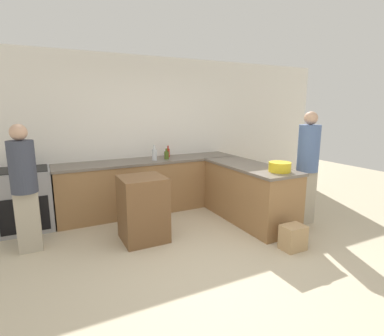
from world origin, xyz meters
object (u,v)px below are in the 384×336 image
(range_oven, at_px, (25,200))
(vinegar_bottle_clear, at_px, (155,154))
(paper_bag, at_px, (293,237))
(hot_sauce_bottle, at_px, (168,152))
(olive_oil_bottle, at_px, (167,155))
(person_at_peninsula, at_px, (307,164))
(mixing_bowl, at_px, (280,167))
(person_by_range, at_px, (24,184))
(island_table, at_px, (143,209))

(range_oven, distance_m, vinegar_bottle_clear, 2.10)
(paper_bag, bearing_deg, hot_sauce_bottle, 106.84)
(olive_oil_bottle, relative_size, person_at_peninsula, 0.11)
(hot_sauce_bottle, height_order, person_at_peninsula, person_at_peninsula)
(person_at_peninsula, bearing_deg, hot_sauce_bottle, 130.96)
(range_oven, bearing_deg, paper_bag, -36.57)
(range_oven, bearing_deg, person_at_peninsula, -23.19)
(mixing_bowl, xyz_separation_m, hot_sauce_bottle, (-0.92, 1.91, 0.01))
(mixing_bowl, relative_size, hot_sauce_bottle, 1.50)
(hot_sauce_bottle, bearing_deg, mixing_bowl, -64.17)
(person_by_range, relative_size, paper_bag, 4.99)
(hot_sauce_bottle, bearing_deg, person_by_range, -157.82)
(hot_sauce_bottle, height_order, vinegar_bottle_clear, vinegar_bottle_clear)
(olive_oil_bottle, height_order, paper_bag, olive_oil_bottle)
(range_oven, xyz_separation_m, hot_sauce_bottle, (2.37, 0.13, 0.54))
(range_oven, height_order, vinegar_bottle_clear, vinegar_bottle_clear)
(range_oven, height_order, mixing_bowl, mixing_bowl)
(vinegar_bottle_clear, bearing_deg, olive_oil_bottle, 6.13)
(mixing_bowl, xyz_separation_m, paper_bag, (-0.19, -0.52, -0.82))
(island_table, xyz_separation_m, person_at_peninsula, (2.47, -0.55, 0.51))
(island_table, distance_m, person_by_range, 1.50)
(range_oven, xyz_separation_m, person_at_peninsula, (3.94, -1.69, 0.50))
(range_oven, xyz_separation_m, olive_oil_bottle, (2.25, -0.09, 0.53))
(vinegar_bottle_clear, relative_size, person_by_range, 0.16)
(olive_oil_bottle, xyz_separation_m, paper_bag, (0.85, -2.21, -0.83))
(person_by_range, bearing_deg, range_oven, 94.79)
(olive_oil_bottle, bearing_deg, paper_bag, -68.96)
(range_oven, bearing_deg, hot_sauce_bottle, 3.06)
(island_table, distance_m, hot_sauce_bottle, 1.65)
(island_table, bearing_deg, range_oven, 142.20)
(vinegar_bottle_clear, relative_size, person_at_peninsula, 0.15)
(range_oven, bearing_deg, vinegar_bottle_clear, -3.13)
(range_oven, relative_size, hot_sauce_bottle, 4.45)
(island_table, xyz_separation_m, mixing_bowl, (1.82, -0.64, 0.54))
(island_table, distance_m, person_at_peninsula, 2.58)
(mixing_bowl, distance_m, person_at_peninsula, 0.66)
(island_table, height_order, person_at_peninsula, person_at_peninsula)
(range_oven, relative_size, paper_bag, 2.85)
(olive_oil_bottle, bearing_deg, vinegar_bottle_clear, -173.87)
(person_by_range, bearing_deg, olive_oil_bottle, 18.39)
(island_table, relative_size, olive_oil_bottle, 4.77)
(mixing_bowl, relative_size, olive_oil_bottle, 1.66)
(person_at_peninsula, xyz_separation_m, paper_bag, (-0.84, -0.61, -0.80))
(range_oven, distance_m, person_by_range, 0.92)
(island_table, xyz_separation_m, person_by_range, (-1.40, 0.33, 0.44))
(vinegar_bottle_clear, relative_size, paper_bag, 0.81)
(person_by_range, bearing_deg, person_at_peninsula, -12.76)
(mixing_bowl, xyz_separation_m, olive_oil_bottle, (-1.04, 1.70, 0.01))
(olive_oil_bottle, height_order, hot_sauce_bottle, hot_sauce_bottle)
(paper_bag, bearing_deg, olive_oil_bottle, 111.04)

